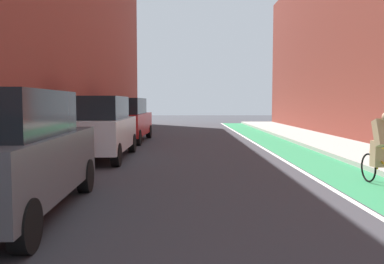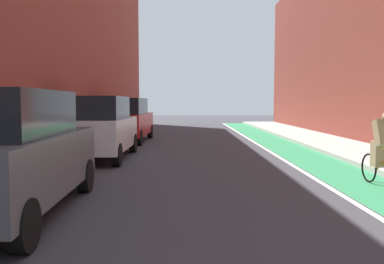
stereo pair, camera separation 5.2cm
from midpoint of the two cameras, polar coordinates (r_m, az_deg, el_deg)
name	(u,v)px [view 1 (the left image)]	position (r m, az deg, el deg)	size (l,w,h in m)	color
ground_plane	(200,157)	(13.25, 1.03, -3.56)	(84.81, 84.81, 0.00)	#38383D
bike_lane_paint	(290,150)	(15.72, 13.53, -2.45)	(1.60, 38.55, 0.00)	#2D8451
lane_divider_stripe	(266,150)	(15.52, 10.31, -2.48)	(0.12, 38.55, 0.00)	white
sidewalk_right	(345,148)	(16.37, 20.72, -2.10)	(2.63, 38.55, 0.14)	#A8A59E
parked_suv_gray	(9,153)	(6.90, -24.64, -2.66)	(1.93, 4.43, 1.98)	#595B60
parked_suv_white	(99,127)	(13.09, -13.13, 0.70)	(1.87, 4.32, 1.98)	silver
parked_suv_red	(125,119)	(18.59, -9.48, 1.77)	(2.04, 4.69, 1.98)	red
cyclist_trailing	(381,149)	(9.41, 25.04, -2.20)	(0.48, 1.70, 1.61)	black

